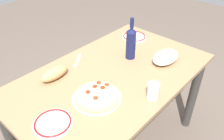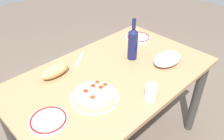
{
  "view_description": "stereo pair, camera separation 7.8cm",
  "coord_description": "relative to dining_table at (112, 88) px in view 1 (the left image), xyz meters",
  "views": [
    {
      "loc": [
        -0.91,
        -0.82,
        1.64
      ],
      "look_at": [
        0.0,
        0.0,
        0.77
      ],
      "focal_mm": 36.83,
      "sensor_mm": 36.0,
      "label": 1
    },
    {
      "loc": [
        -0.86,
        -0.87,
        1.64
      ],
      "look_at": [
        0.0,
        0.0,
        0.77
      ],
      "focal_mm": 36.83,
      "sensor_mm": 36.0,
      "label": 2
    }
  ],
  "objects": [
    {
      "name": "dining_table",
      "position": [
        0.0,
        0.0,
        0.0
      ],
      "size": [
        1.37,
        0.83,
        0.74
      ],
      "color": "#93704C",
      "rests_on": "ground"
    },
    {
      "name": "pepperoni_pizza",
      "position": [
        -0.24,
        -0.1,
        0.14
      ],
      "size": [
        0.29,
        0.29,
        0.03
      ],
      "color": "#B7B7BC",
      "rests_on": "dining_table"
    },
    {
      "name": "side_plate_near",
      "position": [
        0.51,
        0.21,
        0.13
      ],
      "size": [
        0.2,
        0.2,
        0.02
      ],
      "color": "white",
      "rests_on": "dining_table"
    },
    {
      "name": "side_plate_far",
      "position": [
        -0.52,
        -0.07,
        0.13
      ],
      "size": [
        0.2,
        0.2,
        0.02
      ],
      "color": "white",
      "rests_on": "dining_table"
    },
    {
      "name": "water_glass",
      "position": [
        -0.02,
        -0.33,
        0.17
      ],
      "size": [
        0.07,
        0.07,
        0.1
      ],
      "primitive_type": "cylinder",
      "color": "silver",
      "rests_on": "dining_table"
    },
    {
      "name": "wine_bottle",
      "position": [
        0.24,
        0.04,
        0.25
      ],
      "size": [
        0.07,
        0.07,
        0.3
      ],
      "color": "#141942",
      "rests_on": "dining_table"
    },
    {
      "name": "baked_pasta_dish",
      "position": [
        0.37,
        -0.18,
        0.16
      ],
      "size": [
        0.24,
        0.15,
        0.08
      ],
      "color": "white",
      "rests_on": "dining_table"
    },
    {
      "name": "fork_left",
      "position": [
        -0.04,
        0.29,
        0.13
      ],
      "size": [
        0.15,
        0.11,
        0.0
      ],
      "primitive_type": "cube",
      "rotation": [
        0.0,
        0.0,
        3.78
      ],
      "color": "#B7B7BC",
      "rests_on": "dining_table"
    },
    {
      "name": "bread_loaf",
      "position": [
        -0.28,
        0.24,
        0.16
      ],
      "size": [
        0.2,
        0.08,
        0.07
      ],
      "primitive_type": "ellipsoid",
      "color": "tan",
      "rests_on": "dining_table"
    }
  ]
}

